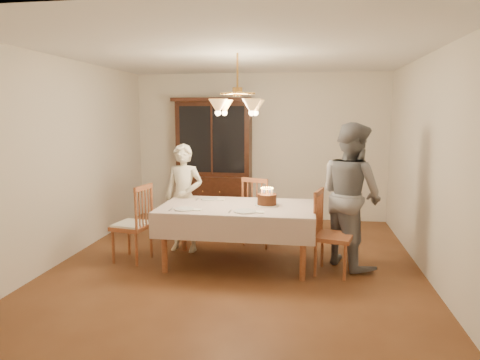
% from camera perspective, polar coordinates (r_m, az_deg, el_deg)
% --- Properties ---
extents(ground, '(5.00, 5.00, 0.00)m').
position_cam_1_polar(ground, '(5.54, -0.32, -11.11)').
color(ground, '#593019').
rests_on(ground, ground).
extents(room_shell, '(5.00, 5.00, 5.00)m').
position_cam_1_polar(room_shell, '(5.22, -0.34, 5.44)').
color(room_shell, white).
rests_on(room_shell, ground).
extents(dining_table, '(1.90, 1.10, 0.76)m').
position_cam_1_polar(dining_table, '(5.35, -0.33, -4.21)').
color(dining_table, brown).
rests_on(dining_table, ground).
extents(china_hutch, '(1.38, 0.54, 2.16)m').
position_cam_1_polar(china_hutch, '(7.62, -3.47, 2.41)').
color(china_hutch, black).
rests_on(china_hutch, ground).
extents(chair_far_side, '(0.56, 0.55, 1.00)m').
position_cam_1_polar(chair_far_side, '(6.23, 2.68, -4.62)').
color(chair_far_side, brown).
rests_on(chair_far_side, ground).
extents(chair_left_end, '(0.49, 0.50, 1.00)m').
position_cam_1_polar(chair_left_end, '(5.71, -14.15, -6.00)').
color(chair_left_end, brown).
rests_on(chair_left_end, ground).
extents(chair_right_end, '(0.52, 0.53, 1.00)m').
position_cam_1_polar(chair_right_end, '(5.22, 12.23, -7.47)').
color(chair_right_end, brown).
rests_on(chair_right_end, ground).
extents(elderly_woman, '(0.58, 0.41, 1.49)m').
position_cam_1_polar(elderly_woman, '(5.93, -7.49, -2.40)').
color(elderly_woman, beige).
rests_on(elderly_woman, ground).
extents(adult_in_grey, '(1.06, 1.10, 1.79)m').
position_cam_1_polar(adult_in_grey, '(5.48, 14.56, -1.94)').
color(adult_in_grey, slate).
rests_on(adult_in_grey, ground).
extents(birthday_cake, '(0.30, 0.30, 0.23)m').
position_cam_1_polar(birthday_cake, '(5.33, 3.60, -2.67)').
color(birthday_cake, white).
rests_on(birthday_cake, dining_table).
extents(place_setting_near_left, '(0.38, 0.23, 0.02)m').
position_cam_1_polar(place_setting_near_left, '(5.14, -7.30, -3.88)').
color(place_setting_near_left, white).
rests_on(place_setting_near_left, dining_table).
extents(place_setting_near_right, '(0.41, 0.26, 0.02)m').
position_cam_1_polar(place_setting_near_right, '(4.99, 0.80, -4.20)').
color(place_setting_near_right, white).
rests_on(place_setting_near_right, dining_table).
extents(place_setting_far_left, '(0.37, 0.23, 0.02)m').
position_cam_1_polar(place_setting_far_left, '(5.71, -3.98, -2.55)').
color(place_setting_far_left, white).
rests_on(place_setting_far_left, dining_table).
extents(chandelier, '(0.62, 0.62, 0.73)m').
position_cam_1_polar(chandelier, '(5.21, -0.34, 9.78)').
color(chandelier, '#BF8C3F').
rests_on(chandelier, ground).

